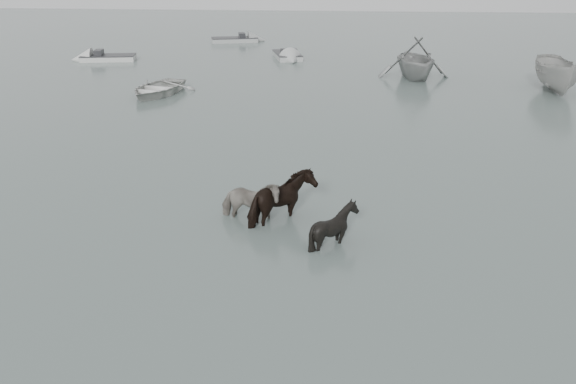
% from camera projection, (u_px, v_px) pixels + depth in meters
% --- Properties ---
extents(ground, '(140.00, 140.00, 0.00)m').
position_uv_depth(ground, '(360.00, 255.00, 13.23)').
color(ground, '#4A5853').
rests_on(ground, ground).
extents(pony_pinto, '(1.76, 0.93, 1.43)m').
position_uv_depth(pony_pinto, '(250.00, 195.00, 14.74)').
color(pony_pinto, black).
rests_on(pony_pinto, ground).
extents(pony_dark, '(1.83, 1.98, 1.64)m').
position_uv_depth(pony_dark, '(283.00, 193.00, 14.62)').
color(pony_dark, black).
rests_on(pony_dark, ground).
extents(pony_black, '(1.23, 1.10, 1.35)m').
position_uv_depth(pony_black, '(334.00, 218.00, 13.51)').
color(pony_black, black).
rests_on(pony_black, ground).
extents(rowboat_lead, '(3.78, 4.72, 0.87)m').
position_uv_depth(rowboat_lead, '(157.00, 86.00, 28.94)').
color(rowboat_lead, silver).
rests_on(rowboat_lead, ground).
extents(rowboat_trail, '(4.83, 5.40, 2.56)m').
position_uv_depth(rowboat_trail, '(416.00, 56.00, 32.61)').
color(rowboat_trail, gray).
rests_on(rowboat_trail, ground).
extents(boat_small, '(2.24, 5.14, 1.94)m').
position_uv_depth(boat_small, '(558.00, 73.00, 29.36)').
color(boat_small, '#A9A8A4').
rests_on(boat_small, ground).
extents(skiff_outer, '(5.24, 2.58, 0.75)m').
position_uv_depth(skiff_outer, '(108.00, 55.00, 38.83)').
color(skiff_outer, silver).
rests_on(skiff_outer, ground).
extents(skiff_mid, '(2.87, 5.25, 0.75)m').
position_uv_depth(skiff_mid, '(287.00, 53.00, 39.80)').
color(skiff_mid, '#A3A6A3').
rests_on(skiff_mid, ground).
extents(skiff_far, '(5.59, 3.02, 0.75)m').
position_uv_depth(skiff_far, '(234.00, 38.00, 47.76)').
color(skiff_far, '#9D9F9D').
rests_on(skiff_far, ground).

